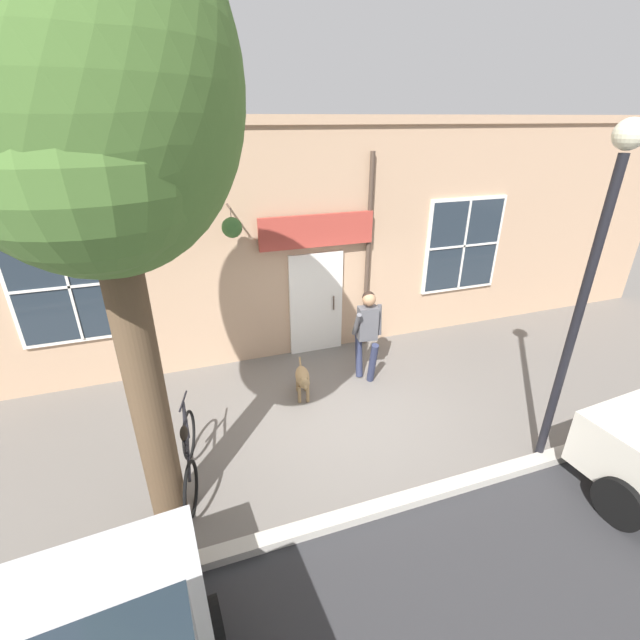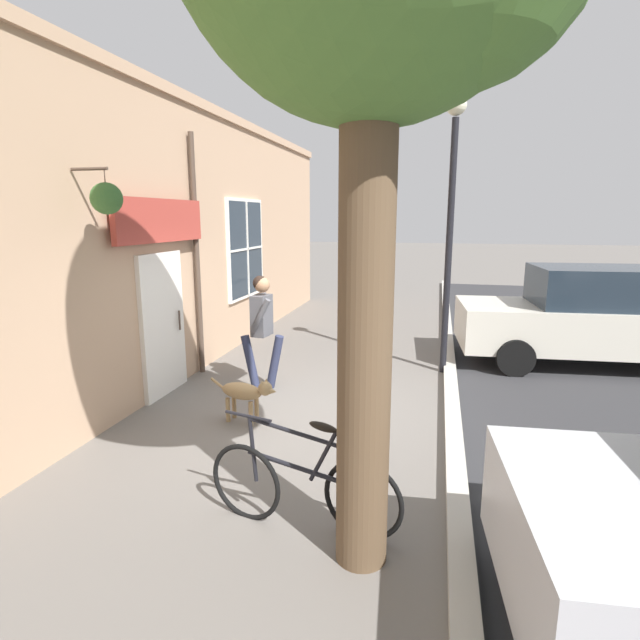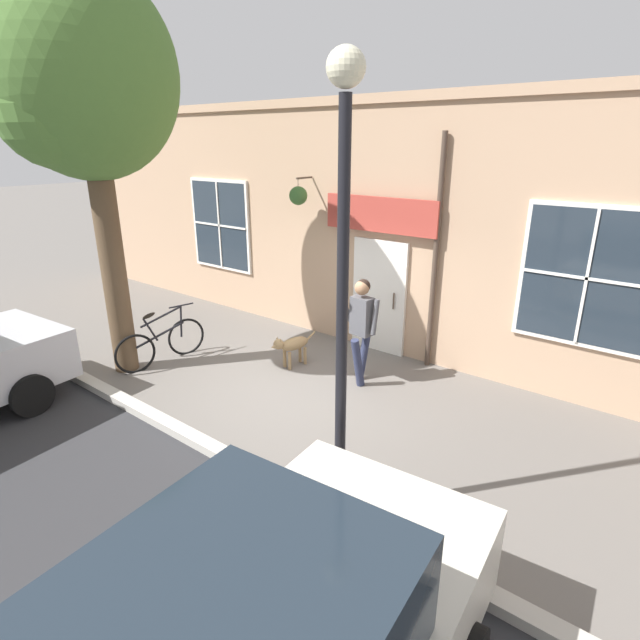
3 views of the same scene
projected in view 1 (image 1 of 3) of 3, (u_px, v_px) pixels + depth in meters
The scene contains 7 objects.
ground_plane at pixel (345, 411), 7.13m from camera, with size 90.00×90.00×0.00m, color #66605B.
storefront_facade at pixel (302, 244), 8.17m from camera, with size 0.95×18.00×4.49m.
pedestrian_walking at pixel (367, 328), 7.59m from camera, with size 0.67×0.59×1.75m.
dog_on_leash at pixel (303, 378), 7.30m from camera, with size 0.97×0.34×0.62m.
street_tree_by_curb at pixel (84, 107), 3.24m from camera, with size 2.74×2.46×6.17m.
leaning_bicycle at pixel (189, 457), 5.65m from camera, with size 1.73×0.25×1.01m.
street_lamp at pixel (593, 261), 4.92m from camera, with size 0.32×0.32×4.45m.
Camera 1 is at (5.34, -2.27, 4.44)m, focal length 24.00 mm.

